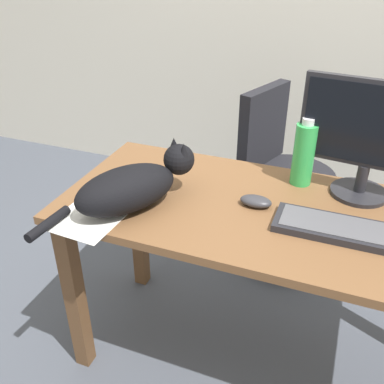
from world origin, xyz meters
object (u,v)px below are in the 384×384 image
object	(u,v)px
office_chair	(280,191)
monitor	(371,136)
keyboard	(346,230)
cat	(132,186)
computer_mouse	(256,201)
water_bottle	(304,154)

from	to	relation	value
office_chair	monitor	size ratio (longest dim) A/B	1.93
monitor	keyboard	size ratio (longest dim) A/B	1.09
office_chair	cat	distance (m)	1.06
computer_mouse	water_bottle	world-z (taller)	water_bottle
cat	computer_mouse	world-z (taller)	cat
monitor	keyboard	bearing A→B (deg)	-95.58
keyboard	water_bottle	distance (m)	0.35
office_chair	cat	xyz separation A→B (m)	(-0.36, -0.89, 0.43)
office_chair	water_bottle	size ratio (longest dim) A/B	3.62
water_bottle	cat	bearing A→B (deg)	-143.47
keyboard	computer_mouse	xyz separation A→B (m)	(-0.30, 0.06, 0.00)
monitor	keyboard	xyz separation A→B (m)	(-0.03, -0.27, -0.21)
office_chair	water_bottle	bearing A→B (deg)	-74.70
office_chair	keyboard	xyz separation A→B (m)	(0.33, -0.80, 0.36)
cat	computer_mouse	bearing A→B (deg)	21.68
water_bottle	office_chair	bearing A→B (deg)	105.30
office_chair	water_bottle	world-z (taller)	water_bottle
office_chair	keyboard	bearing A→B (deg)	-67.73
cat	computer_mouse	size ratio (longest dim) A/B	4.73
monitor	keyboard	distance (m)	0.34
office_chair	monitor	world-z (taller)	monitor
computer_mouse	water_bottle	xyz separation A→B (m)	(0.12, 0.22, 0.10)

